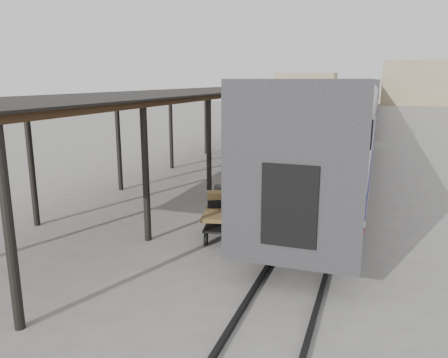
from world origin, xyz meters
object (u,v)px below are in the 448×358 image
baggage_cart (227,214)px  pedestrian (250,136)px  luggage_tug (264,134)px  porter (228,188)px

baggage_cart → pedestrian: pedestrian is taller
luggage_tug → porter: bearing=-101.4°
luggage_tug → pedestrian: size_ratio=1.02×
baggage_cart → pedestrian: bearing=90.4°
luggage_tug → pedestrian: bearing=-115.8°
baggage_cart → pedestrian: (-4.22, 17.28, 0.14)m
baggage_cart → pedestrian: size_ratio=1.67×
porter → pedestrian: porter is taller
baggage_cart → porter: porter is taller
luggage_tug → pedestrian: 3.33m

